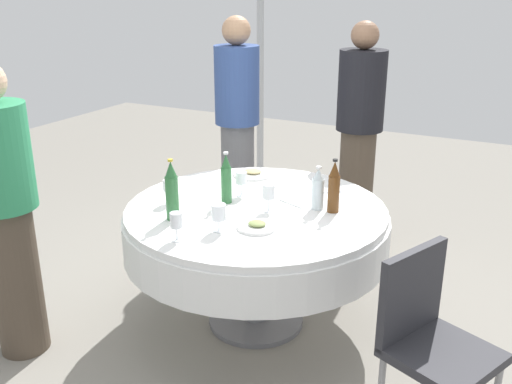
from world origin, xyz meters
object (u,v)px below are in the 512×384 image
(wine_glass_west, at_px, (219,213))
(person_near, at_px, (359,133))
(dining_table, at_px, (256,231))
(bottle_clear_left, at_px, (318,189))
(wine_glass_rear, at_px, (176,221))
(person_left, at_px, (5,210))
(bottle_green_north, at_px, (226,179))
(wine_glass_right, at_px, (241,179))
(chair_right, at_px, (428,333))
(wine_glass_mid, at_px, (269,192))
(plate_inner, at_px, (257,226))
(person_north, at_px, (237,124))
(bottle_green_near, at_px, (172,192))
(plate_outer, at_px, (253,174))
(bottle_brown_mid, at_px, (334,188))
(wine_glass_inner, at_px, (169,187))

(wine_glass_west, bearing_deg, person_near, -95.95)
(dining_table, xyz_separation_m, bottle_clear_left, (-0.31, -0.13, 0.26))
(wine_glass_rear, height_order, person_left, person_left)
(bottle_green_north, height_order, wine_glass_right, bottle_green_north)
(wine_glass_rear, xyz_separation_m, chair_right, (-1.20, -0.10, -0.32))
(wine_glass_mid, relative_size, plate_inner, 0.75)
(wine_glass_west, height_order, wine_glass_rear, same)
(bottle_clear_left, distance_m, person_north, 1.48)
(bottle_green_near, height_order, person_near, person_near)
(wine_glass_right, relative_size, plate_outer, 0.58)
(bottle_green_near, xyz_separation_m, plate_inner, (-0.45, -0.09, -0.14))
(dining_table, distance_m, person_near, 1.38)
(bottle_green_north, xyz_separation_m, person_north, (0.57, -1.17, 0.01))
(dining_table, xyz_separation_m, wine_glass_mid, (-0.09, 0.03, 0.26))
(wine_glass_right, distance_m, chair_right, 1.38)
(bottle_green_north, distance_m, plate_inner, 0.43)
(wine_glass_rear, xyz_separation_m, person_left, (0.89, 0.24, -0.02))
(dining_table, height_order, plate_inner, plate_inner)
(wine_glass_right, bearing_deg, person_near, -104.69)
(bottle_brown_mid, bearing_deg, wine_glass_mid, 25.98)
(bottle_green_north, bearing_deg, person_near, -104.29)
(bottle_green_north, bearing_deg, bottle_green_near, 69.15)
(bottle_green_north, bearing_deg, wine_glass_mid, 176.57)
(wine_glass_rear, relative_size, plate_outer, 0.57)
(bottle_green_north, xyz_separation_m, wine_glass_rear, (-0.04, 0.55, -0.04))
(wine_glass_mid, distance_m, person_near, 1.37)
(wine_glass_inner, relative_size, plate_inner, 0.68)
(bottle_clear_left, relative_size, wine_glass_right, 1.67)
(wine_glass_right, bearing_deg, wine_glass_mid, 149.26)
(person_left, bearing_deg, wine_glass_rear, -112.89)
(dining_table, relative_size, chair_right, 1.70)
(bottle_green_near, bearing_deg, plate_outer, -92.71)
(plate_outer, xyz_separation_m, person_left, (0.76, 1.29, 0.07))
(bottle_green_near, height_order, person_left, person_left)
(wine_glass_inner, bearing_deg, plate_outer, -106.31)
(wine_glass_west, height_order, wine_glass_right, wine_glass_right)
(wine_glass_right, distance_m, person_north, 1.19)
(wine_glass_rear, bearing_deg, dining_table, -104.07)
(bottle_green_near, bearing_deg, bottle_green_north, -110.85)
(bottle_clear_left, relative_size, plate_outer, 0.98)
(bottle_brown_mid, bearing_deg, wine_glass_rear, 51.66)
(wine_glass_mid, relative_size, wine_glass_rear, 1.07)
(bottle_green_north, bearing_deg, bottle_brown_mid, -166.87)
(bottle_clear_left, height_order, bottle_brown_mid, bottle_brown_mid)
(bottle_brown_mid, relative_size, wine_glass_rear, 2.09)
(wine_glass_right, bearing_deg, person_north, -60.36)
(wine_glass_west, relative_size, person_left, 0.09)
(person_north, relative_size, chair_right, 1.94)
(wine_glass_west, bearing_deg, chair_right, 175.40)
(wine_glass_west, distance_m, chair_right, 1.12)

